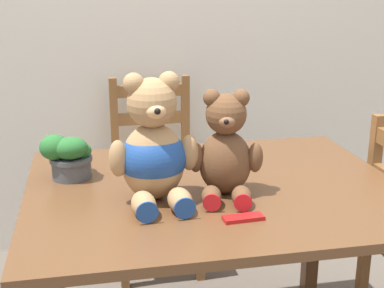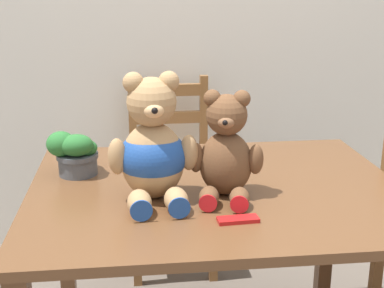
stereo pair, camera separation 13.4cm
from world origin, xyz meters
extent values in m
cube|color=silver|center=(0.00, 1.68, 1.30)|extent=(8.00, 0.04, 2.60)
cube|color=brown|center=(0.00, 0.49, 0.74)|extent=(1.24, 0.98, 0.03)
cube|color=brown|center=(-0.57, 0.93, 0.36)|extent=(0.06, 0.06, 0.73)
cube|color=brown|center=(0.57, 0.93, 0.36)|extent=(0.06, 0.06, 0.73)
cube|color=brown|center=(-0.09, 1.35, 0.46)|extent=(0.41, 0.42, 0.03)
cube|color=brown|center=(0.10, 1.16, 0.22)|extent=(0.04, 0.04, 0.44)
cube|color=brown|center=(-0.27, 1.16, 0.22)|extent=(0.04, 0.04, 0.44)
cube|color=brown|center=(0.10, 1.54, 0.48)|extent=(0.04, 0.04, 0.96)
cube|color=brown|center=(-0.27, 1.54, 0.48)|extent=(0.04, 0.04, 0.96)
cube|color=brown|center=(-0.09, 1.54, 0.88)|extent=(0.33, 0.03, 0.06)
cube|color=brown|center=(-0.09, 1.54, 0.74)|extent=(0.33, 0.03, 0.06)
cube|color=brown|center=(0.70, 0.68, 0.46)|extent=(0.04, 0.04, 0.92)
ellipsoid|color=tan|center=(-0.21, 0.43, 0.88)|extent=(0.21, 0.18, 0.24)
sphere|color=tan|center=(-0.21, 0.43, 1.07)|extent=(0.15, 0.15, 0.15)
sphere|color=tan|center=(-0.16, 0.43, 1.13)|extent=(0.06, 0.06, 0.06)
sphere|color=tan|center=(-0.27, 0.42, 1.13)|extent=(0.06, 0.06, 0.06)
ellipsoid|color=#E5B279|center=(-0.21, 0.37, 1.06)|extent=(0.07, 0.06, 0.05)
sphere|color=black|center=(-0.21, 0.34, 1.06)|extent=(0.02, 0.02, 0.02)
ellipsoid|color=tan|center=(-0.10, 0.41, 0.91)|extent=(0.06, 0.06, 0.11)
ellipsoid|color=tan|center=(-0.32, 0.40, 0.91)|extent=(0.06, 0.06, 0.11)
ellipsoid|color=tan|center=(-0.15, 0.30, 0.80)|extent=(0.08, 0.13, 0.07)
cylinder|color=#1E4793|center=(-0.15, 0.24, 0.80)|extent=(0.06, 0.01, 0.06)
ellipsoid|color=tan|center=(-0.26, 0.30, 0.80)|extent=(0.08, 0.13, 0.07)
cylinder|color=#1E4793|center=(-0.26, 0.24, 0.80)|extent=(0.06, 0.01, 0.06)
ellipsoid|color=#1E4793|center=(-0.21, 0.43, 0.89)|extent=(0.22, 0.20, 0.18)
ellipsoid|color=brown|center=(0.02, 0.43, 0.86)|extent=(0.19, 0.17, 0.21)
sphere|color=brown|center=(0.02, 0.43, 1.02)|extent=(0.13, 0.13, 0.13)
sphere|color=brown|center=(0.06, 0.42, 1.07)|extent=(0.05, 0.05, 0.05)
sphere|color=brown|center=(-0.03, 0.43, 1.07)|extent=(0.05, 0.05, 0.05)
ellipsoid|color=#8C5F3F|center=(0.01, 0.38, 1.01)|extent=(0.06, 0.06, 0.04)
sphere|color=black|center=(0.00, 0.36, 1.01)|extent=(0.02, 0.02, 0.02)
ellipsoid|color=brown|center=(0.11, 0.39, 0.89)|extent=(0.06, 0.06, 0.10)
ellipsoid|color=brown|center=(-0.08, 0.43, 0.89)|extent=(0.06, 0.06, 0.10)
ellipsoid|color=brown|center=(0.04, 0.31, 0.79)|extent=(0.08, 0.11, 0.06)
cylinder|color=red|center=(0.03, 0.26, 0.79)|extent=(0.05, 0.02, 0.05)
ellipsoid|color=brown|center=(-0.05, 0.33, 0.79)|extent=(0.08, 0.11, 0.06)
cylinder|color=red|center=(-0.06, 0.28, 0.79)|extent=(0.05, 0.02, 0.05)
cylinder|color=#4C5156|center=(-0.47, 0.66, 0.80)|extent=(0.13, 0.13, 0.08)
cylinder|color=#4C5156|center=(-0.47, 0.66, 0.83)|extent=(0.15, 0.15, 0.02)
ellipsoid|color=#286B2D|center=(-0.44, 0.66, 0.86)|extent=(0.08, 0.06, 0.06)
ellipsoid|color=#286B2D|center=(-0.47, 0.71, 0.86)|extent=(0.10, 0.10, 0.07)
ellipsoid|color=#286B2D|center=(-0.52, 0.65, 0.88)|extent=(0.10, 0.09, 0.09)
ellipsoid|color=#286B2D|center=(-0.47, 0.63, 0.88)|extent=(0.12, 0.09, 0.08)
cube|color=red|center=(0.02, 0.21, 0.77)|extent=(0.12, 0.05, 0.01)
camera|label=1|loc=(-0.40, -1.13, 1.41)|focal=50.00mm
camera|label=2|loc=(-0.27, -1.15, 1.41)|focal=50.00mm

